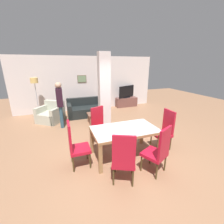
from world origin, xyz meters
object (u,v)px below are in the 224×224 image
dining_chair_near_right (159,150)px  bottle (92,112)px  dining_chair_far_left (100,125)px  dining_chair_head_right (165,129)px  tv_stand (126,102)px  tv_screen (127,92)px  floor_lamp (35,85)px  armchair (51,115)px  dining_chair_near_left (124,158)px  coffee_table (95,118)px  dining_chair_head_left (75,144)px  standing_person (60,102)px  dining_table (125,134)px  sofa (87,109)px

dining_chair_near_right → bottle: dining_chair_near_right is taller
dining_chair_far_left → dining_chair_head_right: bearing=127.0°
tv_stand → tv_screen: bearing=0.0°
dining_chair_near_right → floor_lamp: 5.73m
armchair → tv_screen: bearing=-128.8°
dining_chair_near_left → bottle: dining_chair_near_left is taller
dining_chair_head_right → floor_lamp: (-3.63, 4.07, 0.90)m
dining_chair_head_right → dining_chair_near_left: bearing=117.5°
dining_chair_head_right → coffee_table: bearing=29.0°
dining_chair_head_left → bottle: 2.66m
dining_chair_near_left → standing_person: size_ratio=0.65×
coffee_table → tv_stand: (2.26, 1.81, 0.05)m
dining_chair_head_left → dining_chair_head_right: same height
floor_lamp → dining_chair_near_right: bearing=-60.3°
dining_chair_head_left → dining_chair_far_left: 1.22m
dining_table → coffee_table: size_ratio=2.77×
dining_chair_head_right → tv_stand: bearing=-11.1°
dining_table → dining_chair_near_right: bearing=-64.3°
dining_chair_head_right → floor_lamp: bearing=41.8°
armchair → tv_stand: armchair is taller
bottle → standing_person: 1.26m
coffee_table → tv_screen: (2.26, 1.81, 0.63)m
coffee_table → floor_lamp: 2.98m
tv_screen → floor_lamp: size_ratio=0.60×
dining_chair_head_right → tv_screen: 4.44m
dining_table → sofa: 3.62m
armchair → standing_person: size_ratio=0.71×
dining_table → dining_chair_near_left: 0.95m
dining_chair_head_left → standing_person: size_ratio=0.65×
dining_chair_far_left → dining_chair_near_left: bearing=65.7°
dining_table → floor_lamp: size_ratio=0.92×
dining_chair_head_right → armchair: 4.55m
sofa → armchair: armchair is taller
coffee_table → standing_person: size_ratio=0.34×
floor_lamp → standing_person: floor_lamp is taller
sofa → tv_screen: tv_screen is taller
dining_chair_head_right → sofa: bearing=22.9°
dining_chair_far_left → tv_screen: tv_screen is taller
tv_screen → standing_person: standing_person is taller
standing_person → dining_chair_head_left: bearing=5.6°
tv_stand → floor_lamp: (-4.49, -0.28, 1.22)m
sofa → floor_lamp: size_ratio=1.00×
dining_chair_near_right → dining_chair_head_right: bearing=20.1°
dining_chair_far_left → standing_person: size_ratio=0.65×
dining_chair_near_right → standing_person: size_ratio=0.65×
dining_chair_head_left → tv_screen: (3.32, 4.35, 0.26)m
coffee_table → standing_person: (-1.29, 0.01, 0.79)m
dining_chair_head_right → dining_chair_head_left: bearing=90.0°
armchair → tv_screen: tv_screen is taller
dining_chair_head_right → coffee_table: dining_chair_head_right is taller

